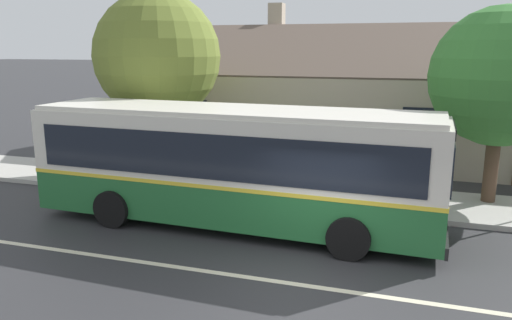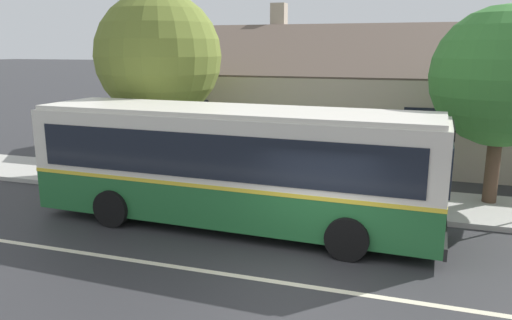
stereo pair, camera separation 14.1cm
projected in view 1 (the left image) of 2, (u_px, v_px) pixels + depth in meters
name	position (u px, v px, depth m)	size (l,w,h in m)	color
ground_plane	(304.00, 286.00, 10.01)	(300.00, 300.00, 0.00)	#2D2D30
sidewalk_far	(345.00, 198.00, 15.57)	(60.00, 3.00, 0.15)	#ADAAA3
lane_divider_stripe	(304.00, 285.00, 10.01)	(60.00, 0.16, 0.01)	beige
community_building	(418.00, 111.00, 22.20)	(25.41, 9.59, 6.73)	tan
transit_bus	(233.00, 163.00, 13.10)	(10.83, 3.01, 3.14)	#236633
bench_by_building	(127.00, 165.00, 17.76)	(1.52, 0.51, 0.94)	brown
bench_down_street	(245.00, 180.00, 15.81)	(1.68, 0.51, 0.94)	brown
street_tree_primary	(501.00, 81.00, 14.18)	(3.99, 3.99, 5.85)	#4C3828
street_tree_secondary	(159.00, 59.00, 17.08)	(4.35, 4.35, 6.54)	#4C3828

